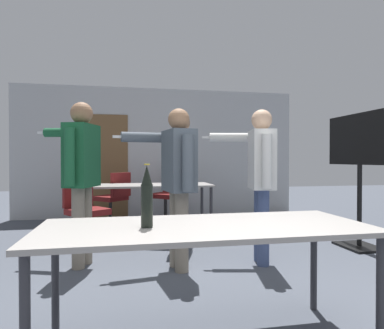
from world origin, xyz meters
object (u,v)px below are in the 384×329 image
at_px(tv_screen, 360,160).
at_px(office_chair_mid_tucked, 85,213).
at_px(person_right_polo, 180,166).
at_px(office_chair_far_right, 113,200).
at_px(person_near_casual, 81,167).
at_px(person_center_tall, 177,173).
at_px(office_chair_near_pushed, 168,197).
at_px(beer_bottle, 147,197).
at_px(person_left_plaid, 260,170).

bearing_deg(tv_screen, office_chair_mid_tucked, -104.59).
height_order(person_right_polo, office_chair_far_right, person_right_polo).
xyz_separation_m(person_near_casual, office_chair_far_right, (0.27, 2.35, -0.64)).
xyz_separation_m(person_center_tall, office_chair_far_right, (-0.74, 2.66, -0.58)).
bearing_deg(person_center_tall, tv_screen, -89.91).
height_order(office_chair_near_pushed, office_chair_far_right, office_chair_near_pushed).
height_order(person_center_tall, office_chair_mid_tucked, person_center_tall).
height_order(person_center_tall, office_chair_far_right, person_center_tall).
height_order(office_chair_far_right, beer_bottle, beer_bottle).
bearing_deg(office_chair_far_right, person_left_plaid, -103.61).
relative_size(person_center_tall, office_chair_far_right, 1.83).
bearing_deg(person_center_tall, beer_bottle, 155.65).
height_order(person_near_casual, office_chair_far_right, person_near_casual).
xyz_separation_m(person_near_casual, person_left_plaid, (1.95, -0.28, -0.04)).
distance_m(office_chair_mid_tucked, office_chair_far_right, 1.38).
bearing_deg(person_left_plaid, office_chair_mid_tucked, 68.25).
distance_m(person_near_casual, office_chair_mid_tucked, 1.21).
distance_m(person_left_plaid, office_chair_far_right, 3.18).
distance_m(person_left_plaid, beer_bottle, 2.06).
bearing_deg(person_right_polo, office_chair_far_right, 46.96).
xyz_separation_m(office_chair_near_pushed, office_chair_far_right, (-0.99, -0.16, -0.02)).
bearing_deg(person_right_polo, tv_screen, -86.92).
height_order(tv_screen, person_left_plaid, tv_screen).
bearing_deg(person_left_plaid, beer_bottle, 149.85).
bearing_deg(tv_screen, person_near_casual, -88.51).
bearing_deg(beer_bottle, person_left_plaid, 48.83).
xyz_separation_m(person_left_plaid, person_center_tall, (-0.94, -0.02, -0.02)).
distance_m(person_right_polo, beer_bottle, 2.59).
bearing_deg(beer_bottle, office_chair_near_pushed, 81.34).
distance_m(tv_screen, beer_bottle, 3.47).
bearing_deg(person_left_plaid, person_center_tall, 102.46).
distance_m(person_near_casual, office_chair_near_pushed, 2.88).
bearing_deg(office_chair_mid_tucked, tv_screen, 129.73).
xyz_separation_m(office_chair_far_right, beer_bottle, (0.33, -4.18, 0.50)).
bearing_deg(person_center_tall, person_right_polo, -19.84).
bearing_deg(tv_screen, person_center_tall, -80.85).
bearing_deg(office_chair_near_pushed, person_left_plaid, 144.33).
bearing_deg(office_chair_far_right, beer_bottle, -131.62).
height_order(office_chair_near_pushed, office_chair_mid_tucked, office_chair_near_pushed).
xyz_separation_m(person_near_casual, person_center_tall, (1.01, -0.31, -0.06)).
bearing_deg(person_center_tall, person_left_plaid, -97.61).
height_order(person_near_casual, office_chair_near_pushed, person_near_casual).
bearing_deg(office_chair_mid_tucked, person_left_plaid, 111.56).
bearing_deg(person_near_casual, office_chair_near_pushed, -7.96).
xyz_separation_m(person_center_tall, office_chair_near_pushed, (0.24, 2.82, -0.56)).
relative_size(person_near_casual, person_left_plaid, 1.04).
bearing_deg(person_right_polo, person_left_plaid, -124.74).
height_order(tv_screen, office_chair_mid_tucked, tv_screen).
xyz_separation_m(office_chair_mid_tucked, office_chair_far_right, (0.34, 1.34, 0.02)).
distance_m(person_left_plaid, office_chair_near_pushed, 2.94).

